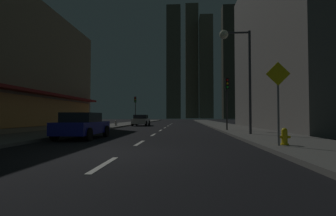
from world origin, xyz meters
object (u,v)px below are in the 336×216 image
(fire_hydrant_yellow_near, at_px, (285,137))
(traffic_light_far_left, at_px, (135,104))
(fire_hydrant_far_left, at_px, (116,123))
(car_parked_near, at_px, (83,125))
(pedestrian_crossing_sign, at_px, (278,96))
(car_parked_far, at_px, (141,120))
(street_lamp_right, at_px, (236,56))
(traffic_light_near_right, at_px, (227,92))

(fire_hydrant_yellow_near, relative_size, traffic_light_far_left, 0.16)
(fire_hydrant_yellow_near, bearing_deg, fire_hydrant_far_left, 121.84)
(car_parked_near, relative_size, pedestrian_crossing_sign, 1.34)
(fire_hydrant_yellow_near, xyz_separation_m, traffic_light_far_left, (-11.40, 28.63, 2.74))
(car_parked_far, bearing_deg, traffic_light_far_left, 108.41)
(car_parked_near, bearing_deg, traffic_light_far_left, 94.37)
(fire_hydrant_far_left, relative_size, street_lamp_right, 0.10)
(car_parked_far, bearing_deg, fire_hydrant_far_left, -120.42)
(traffic_light_far_left, xyz_separation_m, street_lamp_right, (10.88, -22.59, 1.87))
(traffic_light_far_left, height_order, street_lamp_right, street_lamp_right)
(car_parked_near, bearing_deg, fire_hydrant_yellow_near, -21.66)
(car_parked_near, height_order, car_parked_far, same)
(fire_hydrant_far_left, xyz_separation_m, traffic_light_near_right, (11.40, -8.67, 2.74))
(car_parked_far, bearing_deg, traffic_light_near_right, -54.14)
(car_parked_far, relative_size, street_lamp_right, 0.64)
(car_parked_far, height_order, pedestrian_crossing_sign, pedestrian_crossing_sign)
(car_parked_near, xyz_separation_m, fire_hydrant_yellow_near, (9.50, -3.77, -0.29))
(car_parked_near, relative_size, street_lamp_right, 0.64)
(street_lamp_right, bearing_deg, pedestrian_crossing_sign, -87.99)
(car_parked_far, distance_m, pedestrian_crossing_sign, 24.95)
(car_parked_far, height_order, traffic_light_near_right, traffic_light_near_right)
(car_parked_near, xyz_separation_m, car_parked_far, (0.00, 19.15, 0.00))
(pedestrian_crossing_sign, bearing_deg, fire_hydrant_yellow_near, 38.01)
(car_parked_far, height_order, fire_hydrant_yellow_near, car_parked_far)
(car_parked_far, bearing_deg, street_lamp_right, -61.99)
(traffic_light_near_right, relative_size, traffic_light_far_left, 1.00)
(fire_hydrant_yellow_near, height_order, traffic_light_far_left, traffic_light_far_left)
(street_lamp_right, bearing_deg, fire_hydrant_yellow_near, -85.08)
(car_parked_near, bearing_deg, traffic_light_near_right, 35.78)
(traffic_light_near_right, relative_size, street_lamp_right, 0.64)
(street_lamp_right, height_order, pedestrian_crossing_sign, street_lamp_right)
(fire_hydrant_far_left, height_order, pedestrian_crossing_sign, pedestrian_crossing_sign)
(fire_hydrant_far_left, relative_size, traffic_light_near_right, 0.16)
(car_parked_far, relative_size, fire_hydrant_yellow_near, 6.48)
(fire_hydrant_yellow_near, relative_size, traffic_light_near_right, 0.16)
(fire_hydrant_far_left, height_order, traffic_light_far_left, traffic_light_far_left)
(car_parked_near, height_order, traffic_light_far_left, traffic_light_far_left)
(fire_hydrant_far_left, bearing_deg, car_parked_far, 59.58)
(car_parked_near, height_order, fire_hydrant_far_left, car_parked_near)
(fire_hydrant_far_left, bearing_deg, car_parked_near, -81.41)
(car_parked_near, bearing_deg, street_lamp_right, 14.20)
(street_lamp_right, bearing_deg, fire_hydrant_far_left, 131.03)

